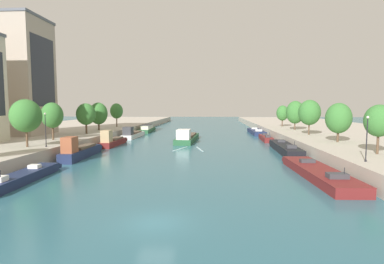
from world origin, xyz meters
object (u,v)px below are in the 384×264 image
at_px(tree_right_third, 339,118).
at_px(lamppost_left_bank, 46,128).
at_px(tree_left_second, 52,115).
at_px(tree_left_far, 117,111).
at_px(moored_boat_left_end, 22,177).
at_px(moored_boat_left_second, 147,129).
at_px(moored_boat_right_near, 256,132).
at_px(barge_midriver, 187,137).
at_px(moored_boat_left_far, 112,141).
at_px(moored_boat_left_downstream, 80,151).
at_px(tree_right_far, 309,113).
at_px(moored_boat_left_gap_after, 133,134).
at_px(tree_left_past_mid, 26,116).
at_px(moored_boat_right_gap_after, 318,172).
at_px(moored_boat_right_upstream, 285,148).
at_px(lamppost_right_bank, 367,137).
at_px(tree_left_end_of_row, 99,114).
at_px(tree_right_nearest, 295,112).
at_px(moored_boat_right_end, 266,138).
at_px(tree_right_midway, 282,113).
at_px(tree_left_nearest, 86,114).
at_px(tree_right_second, 379,121).

bearing_deg(tree_right_third, lamppost_left_bank, -168.99).
height_order(tree_left_second, tree_left_far, tree_left_far).
relative_size(moored_boat_left_end, moored_boat_left_second, 0.84).
bearing_deg(moored_boat_right_near, moored_boat_left_end, -119.72).
height_order(barge_midriver, moored_boat_left_far, moored_boat_left_far).
xyz_separation_m(moored_boat_left_downstream, tree_right_far, (39.62, 17.59, 5.53)).
xyz_separation_m(moored_boat_left_gap_after, tree_left_past_mid, (-6.50, -32.69, 5.65)).
relative_size(moored_boat_right_gap_after, moored_boat_right_upstream, 1.02).
relative_size(moored_boat_left_second, lamppost_right_bank, 3.19).
bearing_deg(lamppost_right_bank, tree_left_end_of_row, 138.35).
bearing_deg(moored_boat_left_gap_after, tree_left_end_of_row, -159.75).
bearing_deg(tree_right_nearest, moored_boat_left_gap_after, -178.35).
distance_m(moored_boat_left_downstream, moored_boat_right_end, 41.18).
relative_size(moored_boat_left_end, moored_boat_right_near, 0.76).
relative_size(tree_right_third, tree_right_midway, 1.06).
height_order(moored_boat_left_end, tree_right_far, tree_right_far).
bearing_deg(tree_left_far, moored_boat_left_end, -82.59).
bearing_deg(tree_right_midway, tree_left_end_of_row, -161.48).
xyz_separation_m(moored_boat_right_upstream, lamppost_right_bank, (3.47, -19.95, 4.03)).
relative_size(moored_boat_left_gap_after, moored_boat_right_end, 1.19).
bearing_deg(moored_boat_left_downstream, moored_boat_left_end, -88.72).
xyz_separation_m(moored_boat_left_far, moored_boat_right_end, (32.15, 11.31, -0.41)).
height_order(moored_boat_left_end, moored_boat_right_end, moored_boat_right_end).
bearing_deg(moored_boat_left_gap_after, lamppost_left_bank, -96.77).
height_order(tree_left_nearest, tree_right_nearest, tree_right_nearest).
xyz_separation_m(barge_midriver, moored_boat_right_upstream, (18.09, -14.45, -0.22)).
xyz_separation_m(moored_boat_left_second, lamppost_right_bank, (35.87, -58.67, 3.78)).
bearing_deg(tree_right_second, moored_boat_left_gap_after, 137.77).
bearing_deg(moored_boat_left_end, barge_midriver, 69.03).
distance_m(moored_boat_right_near, tree_left_nearest, 46.74).
bearing_deg(moored_boat_right_gap_after, moored_boat_right_near, 88.98).
height_order(tree_right_nearest, lamppost_right_bank, tree_right_nearest).
distance_m(barge_midriver, moored_boat_right_upstream, 23.16).
height_order(barge_midriver, lamppost_right_bank, lamppost_right_bank).
height_order(tree_left_end_of_row, tree_right_far, tree_right_far).
bearing_deg(moored_boat_right_near, tree_left_past_mid, -130.54).
xyz_separation_m(moored_boat_right_gap_after, tree_right_midway, (8.31, 52.78, 5.35)).
distance_m(tree_left_nearest, tree_right_second, 52.10).
xyz_separation_m(barge_midriver, moored_boat_left_far, (-14.21, -8.47, 0.06)).
relative_size(tree_left_far, tree_right_far, 0.93).
bearing_deg(moored_boat_right_gap_after, tree_left_second, 157.88).
xyz_separation_m(moored_boat_right_end, tree_right_second, (7.57, -32.01, 5.57)).
bearing_deg(moored_boat_left_downstream, tree_right_nearest, 37.12).
bearing_deg(tree_left_end_of_row, tree_right_third, -23.93).
xyz_separation_m(barge_midriver, tree_left_past_mid, (-20.73, -25.78, 5.62)).
height_order(barge_midriver, moored_boat_right_end, barge_midriver).
bearing_deg(tree_left_end_of_row, moored_boat_right_gap_after, -43.40).
height_order(moored_boat_left_gap_after, lamppost_left_bank, lamppost_left_bank).
xyz_separation_m(moored_boat_left_far, tree_right_midway, (39.80, 28.46, 4.92)).
height_order(moored_boat_right_near, tree_right_midway, tree_right_midway).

